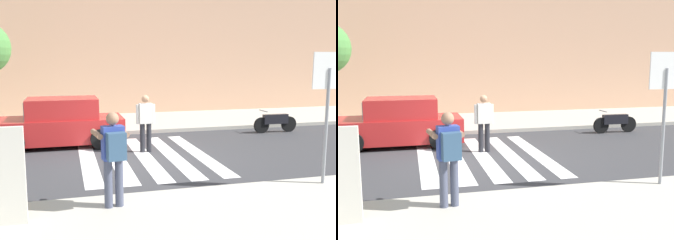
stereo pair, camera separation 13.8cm
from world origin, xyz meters
TOP-DOWN VIEW (x-y plane):
  - ground_plane at (0.00, 0.00)m, footprint 120.00×120.00m
  - sidewalk_far at (0.00, 6.00)m, footprint 60.00×4.80m
  - building_facade_far at (0.00, 10.40)m, footprint 56.00×4.00m
  - crosswalk_stripe_0 at (-1.60, 0.20)m, footprint 0.44×5.20m
  - crosswalk_stripe_1 at (-0.80, 0.20)m, footprint 0.44×5.20m
  - crosswalk_stripe_2 at (0.00, 0.20)m, footprint 0.44×5.20m
  - crosswalk_stripe_3 at (0.80, 0.20)m, footprint 0.44×5.20m
  - crosswalk_stripe_4 at (1.60, 0.20)m, footprint 0.44×5.20m
  - stop_sign at (3.14, -3.61)m, footprint 0.76×0.08m
  - photographer_with_backpack at (-1.37, -3.87)m, footprint 0.65×0.89m
  - pedestrian_crossing at (0.15, 0.72)m, footprint 0.58×0.25m
  - parked_car_red at (-2.36, 2.30)m, footprint 4.10×1.92m
  - motorcycle at (5.58, 2.60)m, footprint 1.76×0.60m

SIDE VIEW (x-z plane):
  - ground_plane at x=0.00m, z-range 0.00..0.00m
  - crosswalk_stripe_0 at x=-1.60m, z-range 0.00..0.01m
  - crosswalk_stripe_1 at x=-0.80m, z-range 0.00..0.01m
  - crosswalk_stripe_2 at x=0.00m, z-range 0.00..0.01m
  - crosswalk_stripe_3 at x=0.80m, z-range 0.00..0.01m
  - crosswalk_stripe_4 at x=1.60m, z-range 0.00..0.01m
  - sidewalk_far at x=0.00m, z-range 0.00..0.14m
  - motorcycle at x=5.58m, z-range -0.02..0.85m
  - parked_car_red at x=-2.36m, z-range -0.05..1.50m
  - pedestrian_crossing at x=0.15m, z-range 0.11..1.84m
  - photographer_with_backpack at x=-1.37m, z-range 0.31..2.03m
  - stop_sign at x=3.14m, z-range 0.78..3.57m
  - building_facade_far at x=0.00m, z-range 0.00..7.26m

